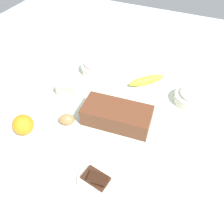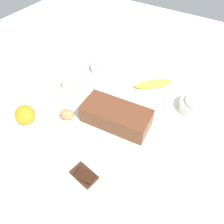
% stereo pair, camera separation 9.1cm
% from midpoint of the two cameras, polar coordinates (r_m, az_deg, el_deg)
% --- Properties ---
extents(ground_plane, '(2.40, 2.40, 0.02)m').
position_cam_midpoint_polar(ground_plane, '(0.95, 2.75, -2.20)').
color(ground_plane, silver).
extents(loaf_pan, '(0.29, 0.15, 0.08)m').
position_cam_midpoint_polar(loaf_pan, '(0.90, 4.01, -1.08)').
color(loaf_pan, brown).
rests_on(loaf_pan, ground_plane).
extents(flour_bowl, '(0.14, 0.14, 0.07)m').
position_cam_midpoint_polar(flour_bowl, '(1.04, 23.35, 1.60)').
color(flour_bowl, silver).
rests_on(flour_bowl, ground_plane).
extents(sugar_bowl, '(0.15, 0.15, 0.07)m').
position_cam_midpoint_polar(sugar_bowl, '(1.18, 0.31, 12.08)').
color(sugar_bowl, silver).
rests_on(sugar_bowl, ground_plane).
extents(banana, '(0.17, 0.16, 0.04)m').
position_cam_midpoint_polar(banana, '(1.10, 13.19, 7.05)').
color(banana, yellow).
rests_on(banana, ground_plane).
extents(orange_fruit, '(0.08, 0.08, 0.08)m').
position_cam_midpoint_polar(orange_fruit, '(0.95, -19.20, -0.86)').
color(orange_fruit, orange).
rests_on(orange_fruit, ground_plane).
extents(butter_block, '(0.10, 0.08, 0.06)m').
position_cam_midpoint_polar(butter_block, '(1.07, -7.47, 7.27)').
color(butter_block, '#F4EDB2').
rests_on(butter_block, ground_plane).
extents(egg_near_butter, '(0.08, 0.07, 0.05)m').
position_cam_midpoint_polar(egg_near_butter, '(0.93, -8.85, -0.78)').
color(egg_near_butter, '#B77C4B').
rests_on(egg_near_butter, ground_plane).
extents(chocolate_plate, '(0.13, 0.13, 0.03)m').
position_cam_midpoint_polar(chocolate_plate, '(0.78, -3.77, -16.55)').
color(chocolate_plate, silver).
rests_on(chocolate_plate, ground_plane).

